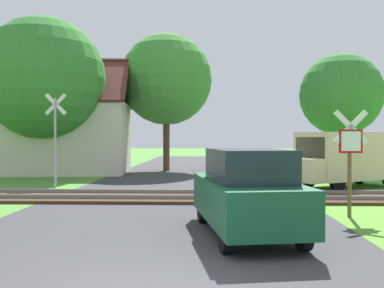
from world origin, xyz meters
The scene contains 10 objects.
road_asphalt centered at (0.00, 2.00, 0.00)m, with size 8.35×80.00×0.01m, color #38383A.
rail_track centered at (0.00, 8.75, 0.06)m, with size 60.00×2.60×0.22m.
stop_sign_near centered at (4.64, 5.61, 1.63)m, with size 0.88×0.16×2.72m.
crossing_sign_far centered at (-5.05, 11.62, 2.18)m, with size 0.88×0.12×3.81m.
house centered at (-7.81, 19.16, 2.21)m, with size 9.18×6.55×6.64m.
tree_center centered at (-1.47, 21.06, 5.63)m, with size 5.63×5.63×8.46m.
tree_right centered at (8.92, 20.11, 4.57)m, with size 4.81×4.81×6.99m.
tree_left centered at (-7.49, 16.76, 5.13)m, with size 6.38×6.38×8.32m.
mail_truck centered at (6.69, 12.25, 1.24)m, with size 5.19×3.98×2.24m.
parked_car centered at (1.83, 3.50, 0.89)m, with size 2.25×4.21×1.78m.
Camera 1 is at (1.01, -5.30, 2.00)m, focal length 40.00 mm.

